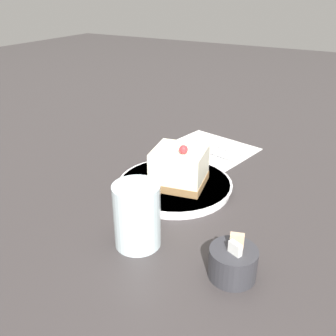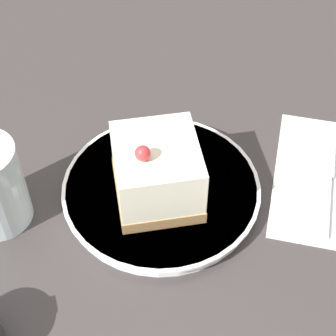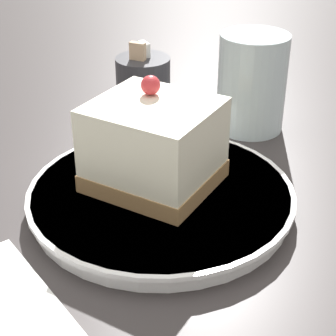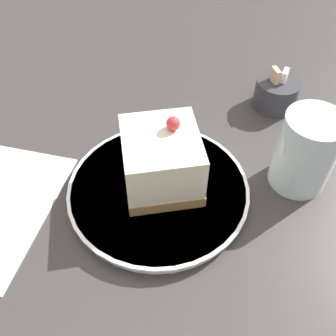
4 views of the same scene
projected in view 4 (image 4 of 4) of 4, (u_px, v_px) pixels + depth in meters
name	position (u px, v px, depth m)	size (l,w,h in m)	color
ground_plane	(155.00, 176.00, 0.52)	(4.00, 4.00, 0.00)	#383333
plate	(158.00, 190.00, 0.49)	(0.23, 0.23, 0.02)	white
cake_slice	(162.00, 160.00, 0.46)	(0.11, 0.12, 0.09)	#9E7547
sugar_bowl	(276.00, 93.00, 0.60)	(0.07, 0.07, 0.07)	#333338
drinking_glass	(305.00, 151.00, 0.47)	(0.08, 0.08, 0.11)	silver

